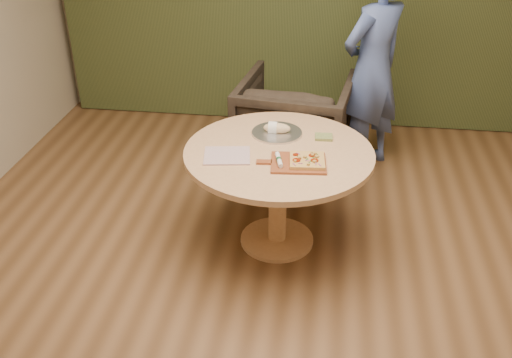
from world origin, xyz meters
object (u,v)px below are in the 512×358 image
at_px(pizza_paddle, 297,163).
at_px(serving_tray, 277,133).
at_px(bread_roll, 276,128).
at_px(person_standing, 372,69).
at_px(armchair, 295,120).
at_px(cutlery_roll, 279,160).
at_px(pedestal_table, 278,169).
at_px(flatbread_pizza, 307,160).

relative_size(pizza_paddle, serving_tray, 1.28).
height_order(bread_roll, person_standing, person_standing).
relative_size(serving_tray, armchair, 0.38).
distance_m(serving_tray, armchair, 0.92).
height_order(pizza_paddle, serving_tray, serving_tray).
distance_m(pizza_paddle, cutlery_roll, 0.12).
relative_size(pedestal_table, serving_tray, 3.59).
xyz_separation_m(pedestal_table, bread_roll, (-0.05, 0.25, 0.18)).
xyz_separation_m(cutlery_roll, serving_tray, (-0.06, 0.44, -0.02)).
height_order(pizza_paddle, armchair, armchair).
distance_m(flatbread_pizza, armchair, 1.33).
height_order(flatbread_pizza, bread_roll, bread_roll).
bearing_deg(pizza_paddle, flatbread_pizza, 1.78).
xyz_separation_m(pizza_paddle, cutlery_roll, (-0.11, -0.01, 0.02)).
bearing_deg(person_standing, pizza_paddle, 25.47).
distance_m(armchair, person_standing, 0.77).
bearing_deg(armchair, person_standing, -156.81).
height_order(flatbread_pizza, cutlery_roll, flatbread_pizza).
height_order(serving_tray, bread_roll, bread_roll).
xyz_separation_m(pedestal_table, person_standing, (0.65, 1.29, 0.29)).
relative_size(serving_tray, person_standing, 0.20).
relative_size(flatbread_pizza, serving_tray, 0.67).
bearing_deg(armchair, flatbread_pizza, 105.01).
bearing_deg(pedestal_table, pizza_paddle, -52.47).
relative_size(armchair, person_standing, 0.52).
distance_m(bread_roll, person_standing, 1.26).
bearing_deg(person_standing, armchair, -29.51).
bearing_deg(serving_tray, flatbread_pizza, -60.32).
relative_size(pedestal_table, armchair, 1.36).
relative_size(pizza_paddle, flatbread_pizza, 1.92).
height_order(serving_tray, person_standing, person_standing).
relative_size(flatbread_pizza, person_standing, 0.13).
height_order(cutlery_roll, serving_tray, cutlery_roll).
height_order(serving_tray, armchair, armchair).
bearing_deg(bread_roll, armchair, 84.58).
bearing_deg(armchair, pizza_paddle, 102.10).
xyz_separation_m(flatbread_pizza, armchair, (-0.16, 1.28, -0.31)).
height_order(pedestal_table, serving_tray, serving_tray).
bearing_deg(serving_tray, pedestal_table, -81.03).
bearing_deg(serving_tray, armchair, 85.16).
bearing_deg(pedestal_table, flatbread_pizza, -39.79).
bearing_deg(pedestal_table, serving_tray, 98.97).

